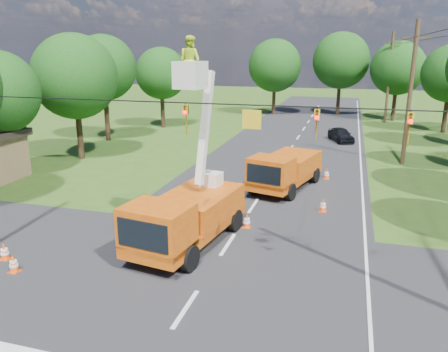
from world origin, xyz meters
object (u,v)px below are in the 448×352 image
(tree_left_d, at_px, (75,77))
(tree_far_a, at_px, (275,66))
(traffic_cone_3, at_px, (323,205))
(traffic_cone_5, at_px, (4,252))
(second_truck, at_px, (285,170))
(traffic_cone_6, at_px, (327,174))
(tree_far_b, at_px, (341,61))
(ground_worker, at_px, (182,240))
(distant_car, at_px, (341,135))
(tree_left_f, at_px, (161,73))
(tree_left_e, at_px, (103,68))
(bucket_truck, at_px, (187,205))
(traffic_cone_4, at_px, (14,264))
(pole_right_far, at_px, (389,77))
(traffic_cone_2, at_px, (247,221))
(tree_far_c, at_px, (398,68))
(pole_right_mid, at_px, (410,93))

(tree_left_d, relative_size, tree_far_a, 0.97)
(traffic_cone_3, xyz_separation_m, traffic_cone_5, (-11.64, -8.92, 0.00))
(second_truck, relative_size, traffic_cone_6, 9.33)
(traffic_cone_5, xyz_separation_m, tree_far_a, (3.05, 43.72, 5.83))
(second_truck, distance_m, tree_far_b, 34.06)
(ground_worker, xyz_separation_m, traffic_cone_3, (4.89, 7.07, -0.51))
(distant_car, xyz_separation_m, tree_left_f, (-18.72, 2.79, 5.05))
(second_truck, xyz_separation_m, tree_left_e, (-17.92, 10.54, 5.27))
(bucket_truck, height_order, traffic_cone_6, bucket_truck)
(bucket_truck, relative_size, traffic_cone_3, 11.97)
(traffic_cone_5, bearing_deg, traffic_cone_4, -34.62)
(ground_worker, relative_size, tree_far_a, 0.18)
(tree_left_d, distance_m, tree_left_f, 15.01)
(ground_worker, distance_m, tree_left_e, 26.59)
(bucket_truck, height_order, pole_right_far, pole_right_far)
(traffic_cone_3, bearing_deg, tree_far_b, 90.91)
(tree_far_a, bearing_deg, tree_left_f, -127.01)
(bucket_truck, bearing_deg, traffic_cone_2, 61.23)
(tree_far_a, bearing_deg, tree_far_c, -3.95)
(tree_left_f, relative_size, tree_far_b, 0.81)
(traffic_cone_3, xyz_separation_m, pole_right_mid, (4.91, 11.80, 4.75))
(pole_right_far, distance_m, tree_left_d, 34.33)
(traffic_cone_6, bearing_deg, traffic_cone_2, -108.39)
(traffic_cone_2, xyz_separation_m, traffic_cone_3, (3.25, 3.13, 0.00))
(traffic_cone_6, bearing_deg, ground_worker, -109.66)
(pole_right_far, height_order, tree_far_a, pole_right_far)
(tree_left_f, bearing_deg, tree_far_b, 40.12)
(second_truck, relative_size, tree_far_a, 0.70)
(traffic_cone_2, height_order, tree_left_e, tree_left_e)
(traffic_cone_6, height_order, tree_left_d, tree_left_d)
(second_truck, height_order, tree_far_b, tree_far_b)
(traffic_cone_3, bearing_deg, pole_right_mid, 67.39)
(traffic_cone_2, xyz_separation_m, tree_left_f, (-15.13, 24.93, 5.33))
(pole_right_far, xyz_separation_m, tree_left_e, (-25.30, -18.00, 1.38))
(traffic_cone_5, bearing_deg, ground_worker, 15.34)
(bucket_truck, height_order, traffic_cone_5, bucket_truck)
(pole_right_far, xyz_separation_m, tree_left_d, (-23.50, -25.00, 1.02))
(traffic_cone_2, height_order, tree_left_d, tree_left_d)
(traffic_cone_6, bearing_deg, tree_far_b, 90.77)
(distant_car, height_order, pole_right_mid, pole_right_mid)
(bucket_truck, height_order, pole_right_mid, pole_right_mid)
(bucket_truck, xyz_separation_m, tree_left_f, (-13.17, 27.47, 3.89))
(ground_worker, distance_m, tree_left_f, 32.23)
(tree_left_e, relative_size, tree_far_a, 0.99)
(ground_worker, bearing_deg, tree_far_a, 76.25)
(traffic_cone_4, xyz_separation_m, pole_right_mid, (15.48, 21.46, 4.75))
(bucket_truck, distance_m, tree_left_d, 18.79)
(pole_right_mid, height_order, tree_far_c, pole_right_mid)
(traffic_cone_2, height_order, pole_right_far, pole_right_far)
(bucket_truck, height_order, tree_left_d, tree_left_d)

